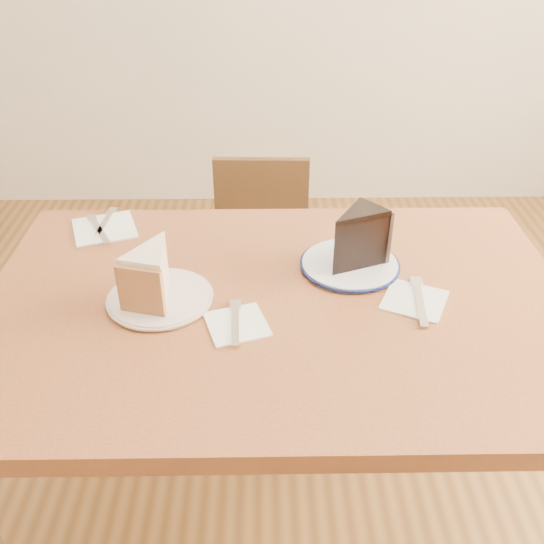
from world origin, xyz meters
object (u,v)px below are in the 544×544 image
(chocolate_cake, at_px, (354,242))
(carrot_cake, at_px, (155,273))
(plate_cream, at_px, (160,298))
(chair_far, at_px, (261,265))
(plate_navy, at_px, (350,265))
(table, at_px, (278,337))

(chocolate_cake, bearing_deg, carrot_cake, 63.15)
(plate_cream, xyz_separation_m, carrot_cake, (-0.01, 0.01, 0.06))
(plate_cream, bearing_deg, chocolate_cake, 15.09)
(chair_far, height_order, carrot_cake, carrot_cake)
(plate_navy, distance_m, carrot_cake, 0.42)
(table, bearing_deg, chair_far, 93.26)
(plate_navy, bearing_deg, table, -143.52)
(chair_far, xyz_separation_m, plate_navy, (0.20, -0.55, 0.35))
(carrot_cake, bearing_deg, plate_navy, 30.61)
(plate_cream, bearing_deg, chair_far, 73.55)
(plate_cream, distance_m, plate_navy, 0.41)
(plate_navy, distance_m, chocolate_cake, 0.06)
(plate_cream, xyz_separation_m, plate_navy, (0.40, 0.12, 0.00))
(chair_far, height_order, chocolate_cake, chocolate_cake)
(chair_far, distance_m, chocolate_cake, 0.73)
(chair_far, xyz_separation_m, plate_cream, (-0.20, -0.67, 0.35))
(table, distance_m, chocolate_cake, 0.26)
(chair_far, height_order, plate_cream, plate_cream)
(table, relative_size, plate_navy, 5.76)
(chair_far, bearing_deg, table, 95.11)
(plate_navy, relative_size, carrot_cake, 1.67)
(table, xyz_separation_m, chair_far, (-0.04, 0.67, -0.25))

